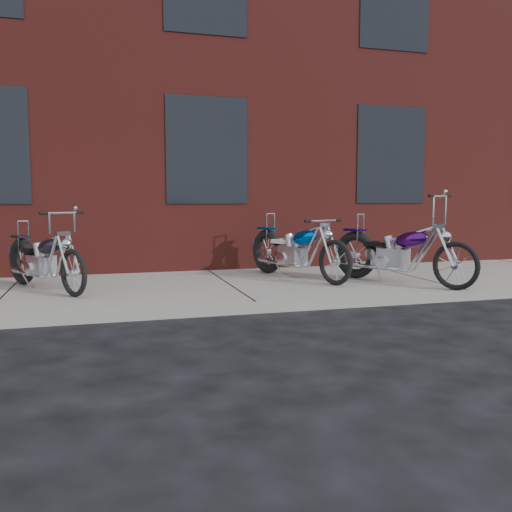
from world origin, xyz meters
name	(u,v)px	position (x,y,z in m)	size (l,w,h in m)	color
ground	(256,314)	(0.00, 0.00, 0.00)	(120.00, 120.00, 0.00)	black
sidewalk	(228,288)	(0.00, 1.50, 0.07)	(22.00, 3.00, 0.15)	gray
building_brick	(169,96)	(0.00, 8.00, 4.00)	(22.00, 10.00, 8.00)	maroon
chopper_purple	(398,255)	(2.41, 0.81, 0.57)	(1.25, 2.05, 1.29)	black
chopper_blue	(296,252)	(1.14, 1.69, 0.56)	(0.92, 2.18, 0.99)	black
chopper_third	(44,262)	(-2.53, 1.63, 0.53)	(1.17, 1.87, 1.08)	black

